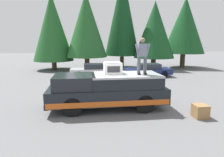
{
  "coord_description": "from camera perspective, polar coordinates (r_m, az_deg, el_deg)",
  "views": [
    {
      "loc": [
        -9.7,
        0.89,
        3.23
      ],
      "look_at": [
        0.13,
        -0.45,
        1.35
      ],
      "focal_mm": 32.62,
      "sensor_mm": 36.0,
      "label": 1
    }
  ],
  "objects": [
    {
      "name": "wooden_crate",
      "position": [
        9.45,
        23.5,
        -8.39
      ],
      "size": [
        0.56,
        0.56,
        0.56
      ],
      "primitive_type": "cube",
      "color": "olive",
      "rests_on": "ground"
    },
    {
      "name": "conifer_center_right",
      "position": [
        21.97,
        -7.22,
        14.65
      ],
      "size": [
        4.3,
        4.3,
        8.1
      ],
      "color": "#4C3826",
      "rests_on": "ground"
    },
    {
      "name": "parked_car_navy",
      "position": [
        18.53,
        10.03,
        2.33
      ],
      "size": [
        1.64,
        4.1,
        1.16
      ],
      "color": "navy",
      "rests_on": "ground"
    },
    {
      "name": "ground_plane",
      "position": [
        10.26,
        -2.42,
        -7.62
      ],
      "size": [
        90.0,
        90.0,
        0.0
      ],
      "primitive_type": "plane",
      "color": "slate"
    },
    {
      "name": "parked_car_silver",
      "position": [
        18.25,
        -5.1,
        2.32
      ],
      "size": [
        1.64,
        4.1,
        1.16
      ],
      "color": "silver",
      "rests_on": "ground"
    },
    {
      "name": "conifer_far_left",
      "position": [
        25.7,
        19.7,
        13.75
      ],
      "size": [
        4.73,
        4.73,
        8.05
      ],
      "color": "#4C3826",
      "rests_on": "ground"
    },
    {
      "name": "compressor_unit",
      "position": [
        9.66,
        0.21,
        2.97
      ],
      "size": [
        0.65,
        0.84,
        0.56
      ],
      "color": "silver",
      "rests_on": "pickup_truck"
    },
    {
      "name": "pickup_truck",
      "position": [
        9.68,
        -1.32,
        -3.36
      ],
      "size": [
        2.01,
        5.54,
        1.65
      ],
      "color": "black",
      "rests_on": "ground"
    },
    {
      "name": "conifer_right",
      "position": [
        23.34,
        -16.38,
        13.54
      ],
      "size": [
        4.3,
        4.3,
        8.11
      ],
      "color": "#4C3826",
      "rests_on": "ground"
    },
    {
      "name": "conifer_left",
      "position": [
        23.32,
        11.83,
        13.17
      ],
      "size": [
        4.45,
        4.45,
        7.37
      ],
      "color": "#4C3826",
      "rests_on": "ground"
    },
    {
      "name": "person_on_truck_bed",
      "position": [
        9.5,
        8.47,
        6.51
      ],
      "size": [
        0.29,
        0.72,
        1.69
      ],
      "color": "#4C515B",
      "rests_on": "pickup_truck"
    },
    {
      "name": "conifer_center_left",
      "position": [
        24.5,
        2.9,
        17.55
      ],
      "size": [
        4.0,
        4.0,
        10.86
      ],
      "color": "#4C3826",
      "rests_on": "ground"
    }
  ]
}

